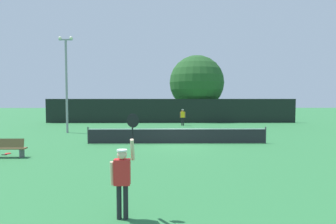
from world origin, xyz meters
TOP-DOWN VIEW (x-y plane):
  - ground_plane at (0.00, 0.00)m, footprint 120.00×120.00m
  - tennis_net at (0.00, 0.00)m, footprint 11.31×0.08m
  - perimeter_fence at (0.00, 14.57)m, footprint 28.73×0.12m
  - player_serving at (-1.81, -10.95)m, footprint 0.68×0.40m
  - player_receiving at (1.09, 11.31)m, footprint 0.57×0.25m
  - tennis_ball at (-0.72, 3.89)m, footprint 0.07×0.07m
  - spare_racket at (-8.93, -3.12)m, footprint 0.28×0.52m
  - courtside_bench at (-8.46, -4.03)m, footprint 1.80×0.44m
  - light_pole at (-8.84, 5.58)m, footprint 1.18×0.28m
  - large_tree at (3.27, 17.76)m, footprint 6.82×6.82m
  - parked_car_near at (-3.26, 23.24)m, footprint 2.25×4.35m
  - parked_car_mid at (2.43, 20.74)m, footprint 1.92×4.20m

SIDE VIEW (x-z plane):
  - ground_plane at x=0.00m, z-range 0.00..0.00m
  - spare_racket at x=-8.93m, z-range 0.00..0.04m
  - tennis_ball at x=-0.72m, z-range 0.00..0.07m
  - courtside_bench at x=-8.46m, z-range 0.01..0.96m
  - tennis_net at x=0.00m, z-range -0.02..1.05m
  - parked_car_near at x=-3.26m, z-range -0.07..1.62m
  - parked_car_mid at x=2.43m, z-range -0.07..1.62m
  - player_receiving at x=1.09m, z-range 0.19..1.88m
  - player_serving at x=-1.81m, z-range -0.15..2.39m
  - perimeter_fence at x=0.00m, z-range 0.00..2.75m
  - light_pole at x=-8.84m, z-range 0.56..8.45m
  - large_tree at x=3.27m, z-range 0.68..8.87m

